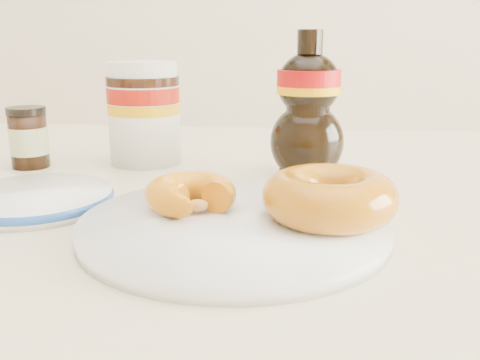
# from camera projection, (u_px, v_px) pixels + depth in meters

# --- Properties ---
(dining_table) EXTENTS (1.40, 0.90, 0.75)m
(dining_table) POSITION_uv_depth(u_px,v_px,m) (225.00, 261.00, 0.62)
(dining_table) COLOR beige
(dining_table) RESTS_ON ground
(plate) EXTENTS (0.27, 0.27, 0.01)m
(plate) POSITION_uv_depth(u_px,v_px,m) (234.00, 225.00, 0.47)
(plate) COLOR white
(plate) RESTS_ON dining_table
(donut_bitten) EXTENTS (0.10, 0.10, 0.03)m
(donut_bitten) POSITION_uv_depth(u_px,v_px,m) (191.00, 194.00, 0.49)
(donut_bitten) COLOR #C7700B
(donut_bitten) RESTS_ON plate
(donut_whole) EXTENTS (0.15, 0.15, 0.04)m
(donut_whole) POSITION_uv_depth(u_px,v_px,m) (330.00, 196.00, 0.46)
(donut_whole) COLOR #AF6B0B
(donut_whole) RESTS_ON plate
(nutella_jar) EXTENTS (0.10, 0.10, 0.14)m
(nutella_jar) POSITION_uv_depth(u_px,v_px,m) (144.00, 109.00, 0.72)
(nutella_jar) COLOR white
(nutella_jar) RESTS_ON dining_table
(syrup_bottle) EXTENTS (0.11, 0.10, 0.18)m
(syrup_bottle) POSITION_uv_depth(u_px,v_px,m) (308.00, 105.00, 0.64)
(syrup_bottle) COLOR black
(syrup_bottle) RESTS_ON dining_table
(dark_jar) EXTENTS (0.05, 0.05, 0.08)m
(dark_jar) POSITION_uv_depth(u_px,v_px,m) (29.00, 138.00, 0.70)
(dark_jar) COLOR black
(dark_jar) RESTS_ON dining_table
(blue_rim_saucer) EXTENTS (0.16, 0.16, 0.02)m
(blue_rim_saucer) POSITION_uv_depth(u_px,v_px,m) (35.00, 198.00, 0.54)
(blue_rim_saucer) COLOR white
(blue_rim_saucer) RESTS_ON dining_table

